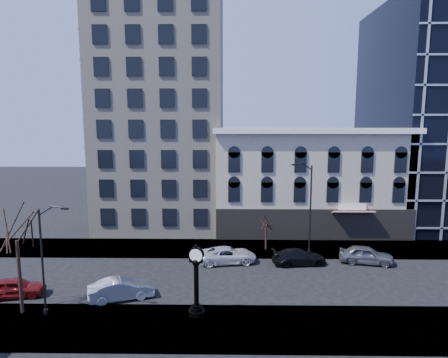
{
  "coord_description": "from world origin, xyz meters",
  "views": [
    {
      "loc": [
        2.54,
        -32.22,
        13.46
      ],
      "look_at": [
        2.0,
        4.0,
        8.0
      ],
      "focal_mm": 32.0,
      "sensor_mm": 36.0,
      "label": 1
    }
  ],
  "objects_px": {
    "street_clock": "(196,283)",
    "street_lamp_near": "(48,232)",
    "car_near_b": "(121,289)",
    "car_near_a": "(15,287)"
  },
  "relations": [
    {
      "from": "street_lamp_near",
      "to": "car_near_a",
      "type": "height_order",
      "value": "street_lamp_near"
    },
    {
      "from": "car_near_a",
      "to": "car_near_b",
      "type": "xyz_separation_m",
      "value": [
        8.2,
        -0.28,
        0.04
      ]
    },
    {
      "from": "car_near_a",
      "to": "car_near_b",
      "type": "distance_m",
      "value": 8.21
    },
    {
      "from": "street_clock",
      "to": "car_near_b",
      "type": "relative_size",
      "value": 1.04
    },
    {
      "from": "street_clock",
      "to": "car_near_a",
      "type": "relative_size",
      "value": 1.14
    },
    {
      "from": "street_clock",
      "to": "car_near_b",
      "type": "bearing_deg",
      "value": 171.74
    },
    {
      "from": "street_lamp_near",
      "to": "car_near_b",
      "type": "height_order",
      "value": "street_lamp_near"
    },
    {
      "from": "car_near_a",
      "to": "street_lamp_near",
      "type": "bearing_deg",
      "value": -136.74
    },
    {
      "from": "car_near_a",
      "to": "car_near_b",
      "type": "bearing_deg",
      "value": -103.56
    },
    {
      "from": "street_clock",
      "to": "street_lamp_near",
      "type": "height_order",
      "value": "street_lamp_near"
    }
  ]
}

